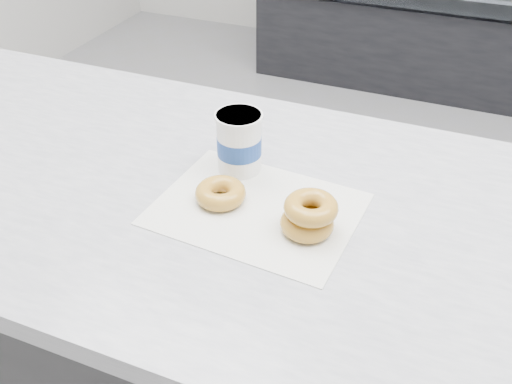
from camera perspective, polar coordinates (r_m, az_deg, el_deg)
ground at (r=2.01m, az=13.20°, el=-13.51°), size 5.00×5.00×0.00m
display_case at (r=3.61m, az=21.33°, el=17.42°), size 2.40×0.74×1.25m
wax_paper at (r=0.98m, az=0.08°, el=-1.70°), size 0.36×0.28×0.00m
donut_single at (r=0.99m, az=-3.57°, el=-0.10°), size 0.11×0.11×0.03m
donut_stack at (r=0.92m, az=5.32°, el=-2.34°), size 0.12×0.12×0.06m
coffee_cup at (r=1.05m, az=-1.69°, el=5.01°), size 0.09×0.09×0.12m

